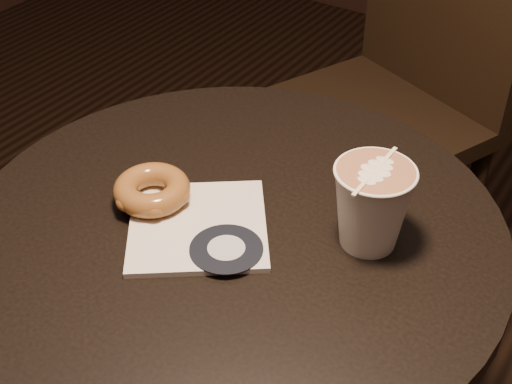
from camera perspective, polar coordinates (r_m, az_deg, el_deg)
cafe_table at (r=1.05m, az=-1.60°, el=-10.68°), size 0.70×0.70×0.75m
chair at (r=1.60m, az=11.85°, el=10.30°), size 0.58×0.58×1.11m
pastry_bag at (r=0.90m, az=-4.68°, el=-2.73°), size 0.24×0.24×0.01m
doughnut at (r=0.94m, az=-8.33°, el=0.19°), size 0.10×0.10×0.03m
latte_cup at (r=0.86m, az=9.22°, el=-1.20°), size 0.10×0.10×0.11m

